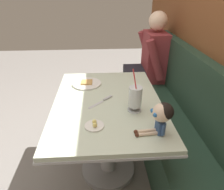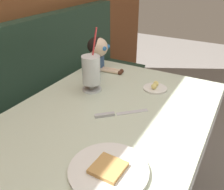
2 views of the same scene
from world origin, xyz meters
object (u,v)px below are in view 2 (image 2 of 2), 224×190
toast_plate (109,170)px  seated_doll (99,49)px  butter_saucer (155,88)px  milkshake_glass (91,72)px  butter_knife (112,114)px

toast_plate → seated_doll: seated_doll is taller
seated_doll → butter_saucer: bearing=-101.9°
milkshake_glass → seated_doll: size_ratio=1.41×
toast_plate → butter_saucer: butter_saucer is taller
milkshake_glass → butter_knife: 0.27m
seated_doll → milkshake_glass: bearing=-155.9°
milkshake_glass → butter_knife: bearing=-127.0°
butter_saucer → seated_doll: seated_doll is taller
seated_doll → toast_plate: bearing=-146.2°
butter_saucer → butter_knife: 0.32m
toast_plate → butter_knife: 0.32m
toast_plate → butter_saucer: bearing=7.0°
butter_saucer → butter_knife: (-0.32, 0.07, -0.00)m
toast_plate → milkshake_glass: size_ratio=0.79×
toast_plate → butter_knife: toast_plate is taller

